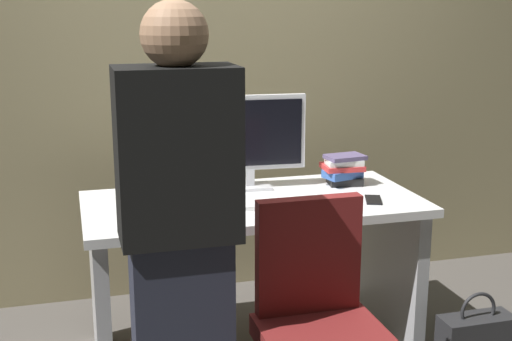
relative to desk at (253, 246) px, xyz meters
The scene contains 10 objects.
wall_back 1.30m from the desk, 90.00° to the left, with size 6.40×0.10×3.00m, color #8C7F5B.
desk is the anchor object (origin of this frame).
person_at_desk 0.91m from the desk, 122.25° to the right, with size 0.40×0.24×1.64m.
monitor 0.52m from the desk, 78.98° to the left, with size 0.54×0.15×0.46m.
keyboard 0.26m from the desk, 103.60° to the right, with size 0.43×0.13×0.02m, color white.
mouse 0.38m from the desk, 20.57° to the right, with size 0.06×0.10×0.03m, color white.
cup_near_keyboard 0.51m from the desk, behind, with size 0.07×0.07×0.09m, color #3372B2.
cup_by_monitor 0.50m from the desk, 157.85° to the left, with size 0.07×0.07×0.09m, color silver.
book_stack 0.60m from the desk, 15.46° to the left, with size 0.21×0.17×0.15m.
cell_phone 0.60m from the desk, 16.99° to the right, with size 0.07×0.14×0.01m, color black.
Camera 1 is at (-0.79, -2.91, 1.62)m, focal length 48.02 mm.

